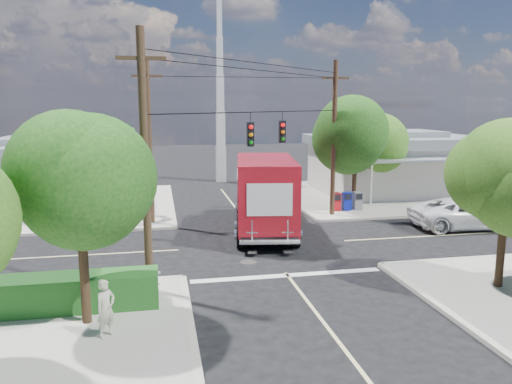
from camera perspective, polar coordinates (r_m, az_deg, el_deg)
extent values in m
plane|color=black|center=(23.58, 0.95, -6.10)|extent=(120.00, 120.00, 0.00)
cube|color=#A8A297|center=(37.28, 14.05, -0.32)|extent=(14.00, 14.00, 0.14)
cube|color=#B6B1A1|center=(34.90, 3.59, -0.72)|extent=(0.25, 14.00, 0.14)
cube|color=#B6B1A1|center=(31.22, 19.49, -2.56)|extent=(14.00, 0.25, 0.14)
cube|color=#A8A297|center=(34.35, -21.41, -1.57)|extent=(14.00, 14.00, 0.14)
cube|color=#B6B1A1|center=(33.79, -9.66, -1.20)|extent=(0.25, 14.00, 0.14)
cube|color=#B6B1A1|center=(27.65, -23.92, -4.41)|extent=(14.00, 0.25, 0.14)
cube|color=#B6B1A1|center=(15.59, 25.39, -15.50)|extent=(0.25, 14.00, 0.14)
cube|color=#B6B1A1|center=(12.91, -6.67, -20.08)|extent=(0.25, 14.00, 0.14)
cube|color=beige|center=(33.16, -2.68, -1.40)|extent=(0.12, 12.00, 0.01)
cube|color=beige|center=(14.59, 9.57, -16.70)|extent=(0.12, 12.00, 0.01)
cube|color=beige|center=(27.41, 21.91, -4.53)|extent=(12.00, 0.12, 0.01)
cube|color=beige|center=(23.68, -23.63, -6.87)|extent=(12.00, 0.12, 0.01)
cube|color=silver|center=(19.60, 3.62, -9.48)|extent=(7.50, 0.40, 0.01)
cube|color=silver|center=(38.56, 15.55, 2.61)|extent=(11.00, 8.00, 3.40)
cube|color=gray|center=(38.36, 15.70, 5.65)|extent=(11.80, 8.80, 0.70)
cube|color=gray|center=(38.33, 15.73, 6.39)|extent=(6.05, 4.40, 0.50)
cube|color=gray|center=(34.15, 19.32, 3.54)|extent=(9.90, 1.80, 0.15)
cylinder|color=silver|center=(31.62, 13.00, 0.72)|extent=(0.12, 0.12, 2.90)
cylinder|color=silver|center=(36.11, 25.87, 1.10)|extent=(0.12, 0.12, 2.90)
cube|color=beige|center=(35.73, -22.74, 1.48)|extent=(10.00, 8.00, 3.20)
cube|color=gray|center=(35.52, -22.95, 4.59)|extent=(10.80, 8.80, 0.70)
cube|color=gray|center=(35.48, -23.00, 5.40)|extent=(5.50, 4.40, 0.50)
cube|color=gray|center=(30.85, -24.65, 2.19)|extent=(9.00, 1.80, 0.15)
cylinder|color=silver|center=(29.57, -17.27, -0.30)|extent=(0.12, 0.12, 2.70)
cube|color=silver|center=(42.78, -4.02, 3.18)|extent=(0.80, 0.80, 3.00)
cube|color=silver|center=(42.53, -4.07, 7.20)|extent=(0.70, 0.70, 3.00)
cube|color=silver|center=(42.50, -4.12, 11.24)|extent=(0.60, 0.60, 3.00)
cube|color=silver|center=(42.67, -4.17, 15.27)|extent=(0.50, 0.50, 3.00)
cube|color=silver|center=(43.06, -4.22, 19.25)|extent=(0.40, 0.40, 3.00)
cylinder|color=#422D1C|center=(15.50, -19.10, -7.57)|extent=(0.28, 0.28, 3.71)
sphere|color=#124312|center=(14.99, -19.60, 0.93)|extent=(3.71, 3.71, 3.71)
sphere|color=#124312|center=(15.22, -21.04, 1.85)|extent=(3.02, 3.02, 3.02)
sphere|color=#124312|center=(14.67, -18.39, 0.35)|extent=(3.25, 3.25, 3.25)
cylinder|color=#422D1C|center=(31.63, 11.19, 1.89)|extent=(0.28, 0.28, 4.10)
sphere|color=#124312|center=(31.38, 11.35, 6.52)|extent=(4.10, 4.10, 4.10)
sphere|color=#124312|center=(31.41, 10.54, 7.01)|extent=(3.33, 3.33, 3.33)
sphere|color=#124312|center=(31.25, 12.15, 6.24)|extent=(3.58, 3.58, 3.58)
cylinder|color=#422D1C|center=(34.70, 13.78, 2.06)|extent=(0.28, 0.28, 3.58)
sphere|color=#315719|center=(34.48, 13.93, 5.75)|extent=(3.58, 3.58, 3.58)
sphere|color=#315719|center=(34.48, 13.20, 6.15)|extent=(2.91, 2.91, 2.91)
sphere|color=#315719|center=(34.36, 14.67, 5.52)|extent=(3.14, 3.14, 3.14)
cylinder|color=#422D1C|center=(19.59, 26.30, -4.83)|extent=(0.28, 0.28, 3.46)
sphere|color=#315719|center=(19.19, 26.79, 1.42)|extent=(3.46, 3.46, 3.46)
sphere|color=#315719|center=(19.08, 25.53, 2.13)|extent=(2.81, 2.81, 2.81)
cylinder|color=#422D1C|center=(30.04, -16.30, 2.13)|extent=(0.24, 0.24, 5.00)
cone|color=#206A27|center=(29.74, -14.80, 7.16)|extent=(0.50, 2.06, 0.98)
cone|color=#206A27|center=(30.47, -15.36, 7.19)|extent=(1.92, 1.68, 0.98)
cone|color=#206A27|center=(30.70, -16.77, 7.14)|extent=(2.12, 0.95, 0.98)
cone|color=#206A27|center=(30.28, -18.01, 7.04)|extent=(1.34, 2.07, 0.98)
cone|color=#206A27|center=(29.51, -18.19, 6.97)|extent=(1.34, 2.07, 0.98)
cone|color=#206A27|center=(28.96, -17.09, 6.98)|extent=(2.12, 0.95, 0.98)
cone|color=#206A27|center=(29.06, -15.56, 7.06)|extent=(1.92, 1.68, 0.98)
cylinder|color=#422D1C|center=(31.78, -19.64, 1.99)|extent=(0.24, 0.24, 4.60)
cone|color=#206A27|center=(31.44, -18.27, 6.39)|extent=(0.50, 2.06, 0.98)
cone|color=#206A27|center=(32.18, -18.72, 6.43)|extent=(1.92, 1.68, 0.98)
cone|color=#206A27|center=(32.46, -20.02, 6.39)|extent=(2.12, 0.95, 0.98)
cone|color=#206A27|center=(32.08, -21.23, 6.28)|extent=(1.34, 2.07, 0.98)
cone|color=#206A27|center=(31.31, -21.47, 6.19)|extent=(1.34, 2.07, 0.98)
cone|color=#206A27|center=(30.73, -20.51, 6.19)|extent=(2.12, 0.95, 0.98)
cone|color=#206A27|center=(30.79, -19.05, 6.28)|extent=(1.92, 1.68, 0.98)
cylinder|color=#473321|center=(17.08, -12.55, 2.93)|extent=(0.28, 0.28, 9.00)
cube|color=#473321|center=(17.03, -13.01, 14.70)|extent=(1.60, 0.12, 0.12)
cylinder|color=#473321|center=(29.19, 8.88, 5.86)|extent=(0.28, 0.28, 9.00)
cube|color=#473321|center=(29.16, 9.07, 12.74)|extent=(1.60, 0.12, 0.12)
cylinder|color=#473321|center=(27.44, -12.09, 5.51)|extent=(0.28, 0.28, 9.00)
cube|color=#473321|center=(27.40, -12.36, 12.82)|extent=(1.60, 0.12, 0.12)
cylinder|color=black|center=(22.67, 0.99, 9.14)|extent=(10.43, 10.43, 0.04)
cube|color=black|center=(21.76, -0.64, 6.61)|extent=(0.30, 0.24, 1.05)
sphere|color=red|center=(21.61, -0.58, 7.46)|extent=(0.20, 0.20, 0.20)
cube|color=black|center=(24.02, 3.01, 6.91)|extent=(0.30, 0.24, 1.05)
sphere|color=red|center=(23.87, 3.10, 7.68)|extent=(0.20, 0.20, 0.20)
cube|color=silver|center=(17.88, -20.58, -10.41)|extent=(5.94, 0.05, 0.08)
cube|color=silver|center=(17.75, -20.66, -9.20)|extent=(5.94, 0.05, 0.08)
cube|color=silver|center=(17.57, -11.44, -9.80)|extent=(0.09, 0.06, 1.00)
cube|color=#1B4E1B|center=(17.11, -21.72, -10.70)|extent=(6.20, 1.20, 1.10)
cube|color=#B21017|center=(30.82, 9.11, -1.08)|extent=(0.50, 0.50, 1.10)
cube|color=#0B199C|center=(31.07, 10.32, -1.03)|extent=(0.50, 0.50, 1.10)
cube|color=slate|center=(31.33, 11.51, -0.98)|extent=(0.50, 0.50, 1.10)
cube|color=black|center=(26.20, 0.97, -3.09)|extent=(3.89, 8.95, 0.28)
cube|color=#AE131F|center=(29.33, 0.63, 0.09)|extent=(2.93, 2.28, 2.44)
cube|color=black|center=(30.03, 0.56, 1.18)|extent=(2.34, 0.64, 1.05)
cube|color=silver|center=(30.45, 0.54, -1.03)|extent=(2.54, 0.54, 0.39)
cube|color=#AE131F|center=(24.89, 1.10, 0.13)|extent=(3.76, 6.79, 3.22)
cube|color=white|center=(24.98, 4.33, 0.52)|extent=(0.65, 3.95, 1.44)
cube|color=white|center=(24.82, -2.14, 0.48)|extent=(0.65, 3.95, 1.44)
cube|color=white|center=(21.68, 1.57, -0.90)|extent=(1.98, 0.34, 1.44)
cube|color=silver|center=(21.96, 1.57, -5.67)|extent=(2.67, 0.70, 0.20)
cube|color=silver|center=(21.67, -0.45, -4.66)|extent=(0.50, 0.14, 1.11)
cube|color=silver|center=(21.76, 3.65, -4.61)|extent=(0.50, 0.14, 1.11)
cylinder|color=black|center=(29.30, -1.85, -1.69)|extent=(0.54, 1.26, 1.22)
cylinder|color=black|center=(29.42, 3.13, -1.65)|extent=(0.54, 1.26, 1.22)
cylinder|color=black|center=(23.04, -1.79, -4.92)|extent=(0.54, 1.26, 1.22)
cylinder|color=black|center=(23.19, 4.55, -4.85)|extent=(0.54, 1.26, 1.22)
imported|color=silver|center=(28.81, 22.82, -2.28)|extent=(5.96, 3.08, 1.61)
imported|color=#B9B89F|center=(14.74, -16.80, -12.61)|extent=(0.71, 0.71, 1.65)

